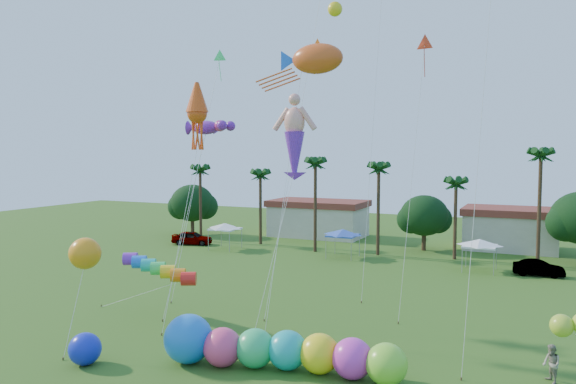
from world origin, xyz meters
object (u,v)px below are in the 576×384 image
at_px(car_a, 192,238).
at_px(caterpillar_inflatable, 272,350).
at_px(spectator_b, 551,364).
at_px(car_b, 539,268).
at_px(blue_ball, 85,349).

height_order(car_a, caterpillar_inflatable, caterpillar_inflatable).
bearing_deg(spectator_b, caterpillar_inflatable, -100.96).
distance_m(spectator_b, caterpillar_inflatable, 13.85).
relative_size(car_b, blue_ball, 2.56).
xyz_separation_m(car_a, car_b, (38.53, -1.17, -0.10)).
bearing_deg(car_b, blue_ball, 144.18).
bearing_deg(spectator_b, car_a, -153.36).
height_order(spectator_b, blue_ball, spectator_b).
xyz_separation_m(car_a, caterpillar_inflatable, (26.27, -31.06, 0.28)).
bearing_deg(spectator_b, blue_ball, -100.07).
xyz_separation_m(spectator_b, caterpillar_inflatable, (-13.15, -4.34, 0.16)).
height_order(car_b, caterpillar_inflatable, caterpillar_inflatable).
bearing_deg(caterpillar_inflatable, car_b, 57.85).
height_order(car_a, car_b, car_a).
distance_m(car_b, caterpillar_inflatable, 32.31).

